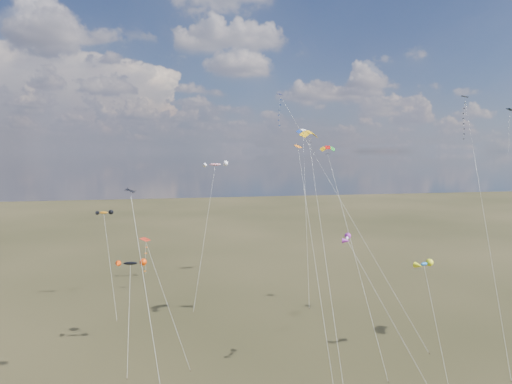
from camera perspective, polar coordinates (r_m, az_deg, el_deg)
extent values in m
cube|color=black|center=(71.05, 24.65, 10.79)|extent=(1.24, 1.25, 0.27)
cylinder|color=silver|center=(62.58, 26.71, -3.11)|extent=(5.72, 17.34, 31.92)
cube|color=#332316|center=(58.81, 29.31, -19.92)|extent=(0.10, 0.10, 0.12)
cube|color=#0F1444|center=(69.21, 2.99, 12.11)|extent=(0.94, 0.93, 0.29)
cylinder|color=silver|center=(62.49, 11.28, -2.28)|extent=(13.83, 18.91, 32.77)
cube|color=#332316|center=(61.85, 20.85, -18.32)|extent=(0.10, 0.10, 0.12)
cube|color=black|center=(45.17, -15.45, 0.18)|extent=(0.98, 1.03, 0.35)
cylinder|color=silver|center=(40.02, -13.05, -15.53)|extent=(3.71, 14.92, 20.58)
cube|color=#B42411|center=(58.54, -13.68, -5.77)|extent=(1.41, 1.42, 0.33)
cylinder|color=silver|center=(56.06, -11.11, -13.29)|extent=(4.93, 8.53, 13.42)
cube|color=#332316|center=(54.72, -8.17, -21.25)|extent=(0.10, 0.10, 0.12)
cube|color=navy|center=(68.58, 29.17, 8.99)|extent=(0.71, 0.77, 0.31)
cube|color=orange|center=(59.43, 5.27, 5.70)|extent=(1.21, 1.19, 0.42)
cylinder|color=silver|center=(53.27, 7.26, -7.77)|extent=(0.72, 15.53, 24.96)
cylinder|color=silver|center=(53.18, 8.58, -6.78)|extent=(1.96, 17.83, 26.83)
cylinder|color=silver|center=(77.40, 6.28, -2.51)|extent=(3.46, 14.77, 28.22)
cube|color=#332316|center=(73.31, 6.69, -14.25)|extent=(0.10, 0.10, 0.12)
cylinder|color=silver|center=(56.22, 12.22, -7.22)|extent=(1.22, 15.69, 24.85)
cube|color=#332316|center=(53.94, 16.22, -21.81)|extent=(0.10, 0.10, 0.12)
ellipsoid|color=black|center=(58.53, -15.43, -8.58)|extent=(3.49, 1.29, 0.97)
cylinder|color=silver|center=(56.12, -15.61, -14.86)|extent=(0.11, 8.24, 10.66)
cube|color=#332316|center=(54.42, -15.82, -21.55)|extent=(0.10, 0.10, 0.12)
ellipsoid|color=orange|center=(77.07, -18.50, -2.45)|extent=(2.64, 1.22, 0.89)
cylinder|color=silver|center=(73.54, -17.78, -8.55)|extent=(2.57, 9.63, 14.54)
cube|color=#332316|center=(70.90, -16.98, -15.12)|extent=(0.10, 0.10, 0.12)
ellipsoid|color=white|center=(49.50, 11.31, -5.68)|extent=(1.66, 2.27, 0.74)
cylinder|color=silver|center=(47.24, 17.11, -15.88)|extent=(5.03, 12.43, 15.15)
ellipsoid|color=red|center=(80.39, -5.13, 3.45)|extent=(4.09, 1.37, 1.11)
cylinder|color=silver|center=(75.16, -6.40, -5.12)|extent=(4.98, 12.33, 22.03)
cube|color=#332316|center=(71.85, -7.86, -14.67)|extent=(0.10, 0.10, 0.12)
ellipsoid|color=#1B67B7|center=(57.75, 20.28, -8.43)|extent=(2.29, 1.56, 0.93)
cylinder|color=silver|center=(55.74, 21.56, -14.92)|extent=(1.67, 7.86, 11.12)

